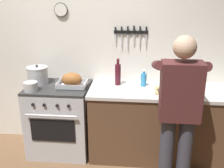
% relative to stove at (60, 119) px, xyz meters
% --- Properties ---
extents(wall_back, '(6.00, 0.13, 2.60)m').
position_rel_stove_xyz_m(wall_back, '(0.22, 0.36, 0.85)').
color(wall_back, white).
rests_on(wall_back, ground).
extents(counter_block, '(2.03, 0.65, 0.90)m').
position_rel_stove_xyz_m(counter_block, '(1.42, 0.00, 0.00)').
color(counter_block, brown).
rests_on(counter_block, ground).
extents(stove, '(0.76, 0.67, 0.90)m').
position_rel_stove_xyz_m(stove, '(0.00, 0.00, 0.00)').
color(stove, '#BCBCC1').
rests_on(stove, ground).
extents(person_cook, '(0.51, 0.63, 1.66)m').
position_rel_stove_xyz_m(person_cook, '(1.38, -0.66, 0.50)').
color(person_cook, '#383842').
rests_on(person_cook, ground).
extents(roasting_pan, '(0.35, 0.26, 0.18)m').
position_rel_stove_xyz_m(roasting_pan, '(0.19, -0.01, 0.53)').
color(roasting_pan, '#B7B7BC').
rests_on(roasting_pan, stove).
extents(stock_pot, '(0.26, 0.26, 0.24)m').
position_rel_stove_xyz_m(stock_pot, '(-0.28, 0.08, 0.56)').
color(stock_pot, '#B7B7BC').
rests_on(stock_pot, stove).
extents(saucepan, '(0.17, 0.17, 0.11)m').
position_rel_stove_xyz_m(saucepan, '(-0.27, -0.19, 0.50)').
color(saucepan, '#B7B7BC').
rests_on(saucepan, stove).
extents(cutting_board, '(0.36, 0.24, 0.02)m').
position_rel_stove_xyz_m(cutting_board, '(1.37, -0.07, 0.46)').
color(cutting_board, tan).
rests_on(cutting_board, counter_block).
extents(bottle_hot_sauce, '(0.05, 0.05, 0.16)m').
position_rel_stove_xyz_m(bottle_hot_sauce, '(1.66, 0.04, 0.51)').
color(bottle_hot_sauce, red).
rests_on(bottle_hot_sauce, counter_block).
extents(bottle_wine_red, '(0.07, 0.07, 0.33)m').
position_rel_stove_xyz_m(bottle_wine_red, '(0.74, 0.12, 0.59)').
color(bottle_wine_red, '#47141E').
rests_on(bottle_wine_red, counter_block).
extents(bottle_dish_soap, '(0.07, 0.07, 0.20)m').
position_rel_stove_xyz_m(bottle_dish_soap, '(1.05, 0.11, 0.53)').
color(bottle_dish_soap, '#338CCC').
rests_on(bottle_dish_soap, counter_block).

